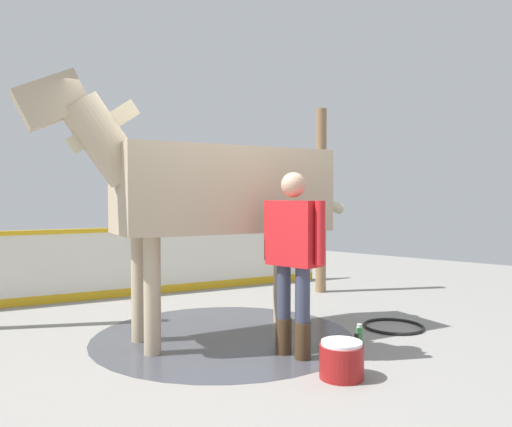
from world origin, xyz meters
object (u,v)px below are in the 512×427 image
Objects in this scene: horse at (213,191)px; bottle_shampoo at (356,348)px; handler at (293,250)px; bottle_spray at (359,334)px; wash_bucket at (342,360)px; hose_coil at (394,326)px.

horse is 13.96× the size of bottle_shampoo.
handler is 1.04m from bottle_shampoo.
handler is at bearing 114.89° from horse.
wash_bucket is at bearing 19.73° from bottle_spray.
wash_bucket is at bearing 10.43° from hose_coil.
handler is 4.70× the size of wash_bucket.
horse is at bearing 94.67° from handler.
hose_coil is (-1.73, -0.32, -0.13)m from wash_bucket.
wash_bucket is (0.20, 0.62, -0.83)m from handler.
wash_bucket reaches higher than bottle_shampoo.
horse reaches higher than hose_coil.
bottle_shampoo is 0.36× the size of hose_coil.
hose_coil is at bearing 163.25° from horse.
bottle_shampoo is at bearing -166.29° from wash_bucket.
bottle_spray is 0.28× the size of hose_coil.
handler is 1.06m from wash_bucket.
wash_bucket is 1.51× the size of bottle_shampoo.
handler is (-0.03, 0.99, -0.55)m from horse.
horse is 9.23× the size of wash_bucket.
handler is at bearing -61.80° from bottle_shampoo.
bottle_shampoo is at bearing -59.15° from handler.
handler is at bearing -18.82° from bottle_spray.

